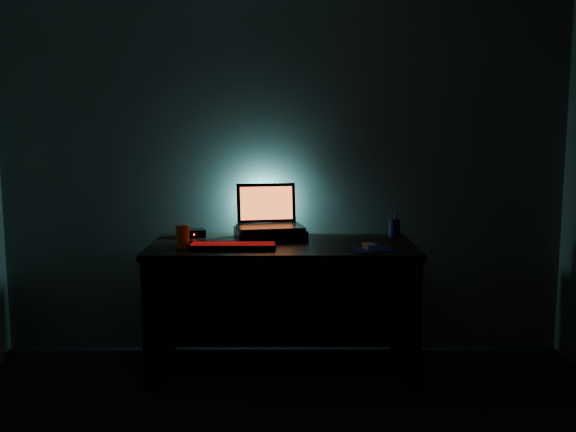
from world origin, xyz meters
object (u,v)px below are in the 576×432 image
Objects in this scene: keyboard at (233,246)px; router at (193,233)px; mouse at (370,246)px; juice_glass at (183,236)px; laptop at (268,217)px; pen_cup at (394,228)px.

router is (-0.27, 0.37, 0.01)m from keyboard.
juice_glass is (-1.02, 0.07, 0.04)m from mouse.
laptop is 0.77m from pen_cup.
juice_glass is 0.74× the size of router.
laptop is 2.50× the size of router.
pen_cup is (0.95, 0.41, 0.04)m from keyboard.
mouse is at bearing -39.32° from router.
juice_glass is (-1.23, -0.38, 0.01)m from pen_cup.
mouse is 0.49m from pen_cup.
laptop is 0.90× the size of keyboard.
keyboard is at bearing 162.55° from mouse.
keyboard is at bearing -6.70° from juice_glass.
laptop reaches higher than mouse.
pen_cup is (0.76, 0.04, -0.07)m from laptop.
router is at bearing 143.49° from mouse.
keyboard is at bearing -156.67° from pen_cup.
pen_cup is 1.28m from juice_glass.
mouse is at bearing -2.68° from keyboard.
laptop is at bearing 36.03° from juice_glass.
laptop is at bearing 129.37° from mouse.
router is (0.00, 0.34, -0.04)m from juice_glass.
pen_cup is 1.22m from router.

